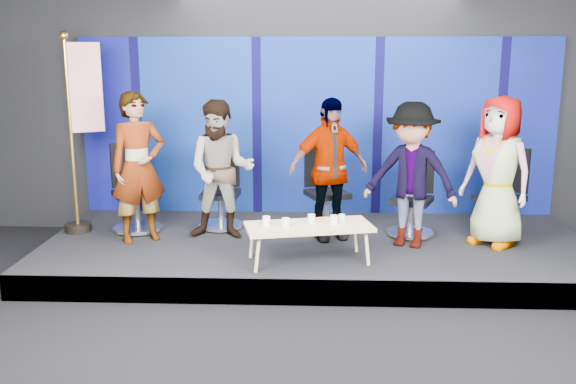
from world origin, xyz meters
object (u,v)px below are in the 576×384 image
Objects in this scene: panelist_b at (221,170)px; mug_b at (286,223)px; panelist_d at (411,175)px; chair_e at (501,206)px; panelist_a at (138,167)px; mug_e at (342,218)px; chair_c at (326,201)px; mug_a at (266,221)px; chair_a at (135,202)px; mug_d at (334,220)px; coffee_table at (309,228)px; flag_stand at (81,128)px; mug_c at (311,218)px; chair_d at (412,208)px; chair_b at (221,201)px; panelist_c at (329,169)px; panelist_e at (498,172)px.

panelist_b is 1.43m from mug_b.
chair_e is (1.30, 0.55, -0.52)m from panelist_d.
panelist_a is at bearing 155.27° from mug_b.
panelist_a is 21.50× the size of mug_e.
chair_c is 1.67m from mug_a.
mug_e is at bearing -54.02° from chair_a.
chair_e is at bearing 28.02° from mug_d.
panelist_b is 1.56m from coffee_table.
chair_a reaches higher than chair_e.
flag_stand is (-0.65, -0.05, 1.02)m from chair_a.
chair_e is 11.70× the size of mug_c.
chair_e is 10.96× the size of mug_b.
mug_a is at bearing -174.64° from mug_d.
chair_d is at bearing 38.38° from mug_b.
chair_b is 2.10m from flag_stand.
mug_a is (-1.74, -0.73, -0.41)m from panelist_d.
flag_stand is (-0.85, 0.42, 0.45)m from panelist_a.
mug_e is at bearing 51.20° from mug_d.
coffee_table is at bearing -37.35° from panelist_b.
panelist_c is 0.98m from mug_c.
panelist_e is at bearing -27.13° from panelist_c.
panelist_c is (2.42, 0.18, -0.04)m from panelist_a.
chair_d is (3.74, -0.06, -0.02)m from chair_a.
panelist_b is 0.96× the size of panelist_e.
coffee_table is 14.61× the size of mug_b.
chair_b is at bearing 121.91° from mug_b.
mug_d is at bearing 5.74° from coffee_table.
panelist_a reaches higher than mug_b.
flag_stand reaches higher than mug_a.
coffee_table is at bearing 5.13° from mug_a.
chair_b is 3.67m from panelist_e.
coffee_table is 15.59× the size of mug_c.
chair_c reaches higher than mug_a.
chair_c reaches higher than chair_b.
mug_c is 3.37m from flag_stand.
mug_c is at bearing 165.44° from mug_d.
panelist_b is (1.03, 0.17, -0.06)m from panelist_a.
panelist_a is 2.56m from chair_c.
coffee_table is at bearing -174.26° from mug_d.
chair_d reaches higher than mug_a.
panelist_c is (2.62, -0.29, 0.53)m from chair_a.
panelist_d is at bearing 27.52° from mug_b.
panelist_e is at bearing 26.55° from panelist_d.
panelist_d reaches higher than mug_e.
panelist_e is 17.62× the size of mug_a.
mug_e is at bearing -104.92° from chair_c.
panelist_e is at bearing -0.78° from chair_d.
mug_b is at bearing -137.43° from panelist_c.
panelist_b is 1.75m from mug_d.
chair_a is 1.21m from flag_stand.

